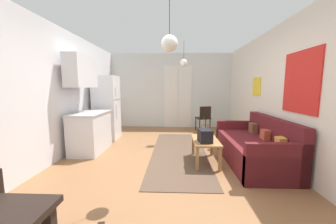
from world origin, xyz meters
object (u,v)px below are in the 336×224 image
couch (256,148)px  pendant_lamp_near (169,43)px  handbag (205,136)px  bamboo_vase (204,131)px  refrigerator (107,108)px  accent_chair (204,117)px  pendant_lamp_far (184,63)px  coffee_table (205,143)px

couch → pendant_lamp_near: size_ratio=2.65×
handbag → pendant_lamp_near: pendant_lamp_near is taller
bamboo_vase → couch: bearing=-16.3°
refrigerator → pendant_lamp_near: (1.83, -2.52, 1.15)m
handbag → accent_chair: (0.38, 2.78, -0.09)m
handbag → pendant_lamp_far: pendant_lamp_far is taller
handbag → refrigerator: size_ratio=0.20×
accent_chair → pendant_lamp_near: (-1.01, -3.53, 1.55)m
pendant_lamp_near → pendant_lamp_far: same height
accent_chair → pendant_lamp_far: bearing=38.7°
coffee_table → bamboo_vase: 0.33m
couch → pendant_lamp_near: (-1.62, -0.92, 1.74)m
accent_chair → couch: bearing=87.3°
coffee_table → refrigerator: 3.01m
pendant_lamp_far → coffee_table: bearing=-77.3°
refrigerator → pendant_lamp_far: size_ratio=2.67×
coffee_table → pendant_lamp_near: 1.99m
pendant_lamp_near → handbag: bearing=50.0°
handbag → pendant_lamp_near: 1.75m
pendant_lamp_near → bamboo_vase: bearing=61.0°
coffee_table → pendant_lamp_far: (-0.36, 1.62, 1.70)m
refrigerator → pendant_lamp_far: bearing=0.0°
handbag → accent_chair: 2.81m
coffee_table → handbag: (-0.04, -0.17, 0.19)m
coffee_table → pendant_lamp_near: size_ratio=1.18×
couch → accent_chair: 2.68m
bamboo_vase → refrigerator: (-2.49, 1.32, 0.34)m
handbag → pendant_lamp_far: size_ratio=0.52×
pendant_lamp_near → coffee_table: bearing=54.0°
coffee_table → bamboo_vase: (0.00, 0.29, 0.16)m
bamboo_vase → pendant_lamp_near: (-0.66, -1.20, 1.49)m
handbag → refrigerator: 3.05m
pendant_lamp_far → couch: bearing=-50.5°
couch → pendant_lamp_far: 2.75m
handbag → pendant_lamp_far: bearing=100.4°
couch → coffee_table: bearing=-179.3°
couch → handbag: bearing=-169.9°
couch → coffee_table: (-0.96, -0.01, 0.09)m
pendant_lamp_near → pendant_lamp_far: 2.54m
handbag → pendant_lamp_near: (-0.62, -0.74, 1.46)m
coffee_table → accent_chair: accent_chair is taller
couch → bamboo_vase: size_ratio=4.89×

